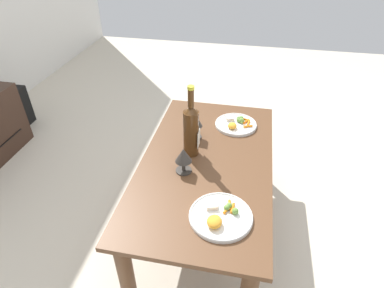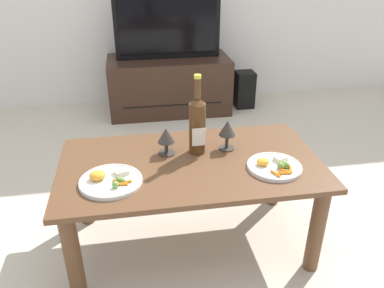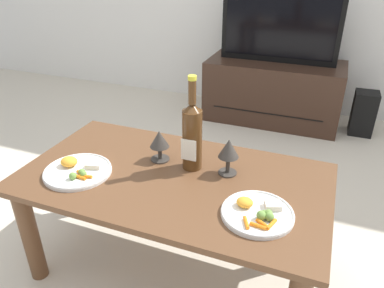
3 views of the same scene
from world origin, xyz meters
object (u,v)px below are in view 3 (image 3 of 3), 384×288
(goblet_left, at_px, (159,141))
(tv_stand, at_px, (273,91))
(tv_screen, at_px, (280,25))
(dining_table, at_px, (173,194))
(dinner_plate_left, at_px, (78,170))
(floor_speaker, at_px, (363,113))
(dinner_plate_right, at_px, (258,213))
(wine_bottle, at_px, (192,134))
(goblet_right, at_px, (229,150))

(goblet_left, bearing_deg, tv_stand, 83.32)
(tv_screen, bearing_deg, dining_table, -93.10)
(tv_screen, bearing_deg, dinner_plate_left, -103.58)
(tv_screen, xyz_separation_m, floor_speaker, (0.69, -0.02, -0.59))
(tv_screen, xyz_separation_m, dinner_plate_left, (-0.45, -1.88, -0.27))
(tv_stand, relative_size, goblet_left, 7.90)
(dining_table, distance_m, dinner_plate_right, 0.39)
(goblet_left, xyz_separation_m, dinner_plate_left, (-0.26, -0.21, -0.08))
(tv_screen, relative_size, goblet_left, 6.65)
(floor_speaker, xyz_separation_m, wine_bottle, (-0.74, -1.65, 0.46))
(goblet_left, distance_m, dinner_plate_right, 0.51)
(dining_table, height_order, goblet_right, goblet_right)
(goblet_left, bearing_deg, floor_speaker, 61.70)
(dining_table, height_order, wine_bottle, wine_bottle)
(tv_stand, relative_size, wine_bottle, 2.75)
(goblet_right, bearing_deg, dinner_plate_right, -52.09)
(dining_table, bearing_deg, dinner_plate_left, -162.27)
(tv_screen, bearing_deg, dinner_plate_right, -82.07)
(tv_screen, height_order, dinner_plate_left, tv_screen)
(tv_screen, distance_m, goblet_left, 1.69)
(dinner_plate_left, bearing_deg, wine_bottle, 26.77)
(dinner_plate_left, relative_size, dinner_plate_right, 1.09)
(goblet_right, bearing_deg, floor_speaker, 70.16)
(goblet_left, xyz_separation_m, dinner_plate_right, (0.46, -0.21, -0.08))
(tv_stand, bearing_deg, goblet_left, -96.68)
(tv_stand, bearing_deg, dinner_plate_left, -103.56)
(floor_speaker, height_order, goblet_left, goblet_left)
(goblet_left, bearing_deg, dining_table, -43.80)
(floor_speaker, height_order, goblet_right, goblet_right)
(goblet_right, bearing_deg, wine_bottle, -177.36)
(goblet_left, bearing_deg, goblet_right, 0.00)
(tv_stand, relative_size, dinner_plate_right, 4.33)
(tv_screen, bearing_deg, goblet_right, -86.69)
(goblet_left, relative_size, dinner_plate_right, 0.55)
(tv_screen, height_order, wine_bottle, tv_screen)
(dining_table, distance_m, tv_screen, 1.81)
(tv_stand, height_order, dinner_plate_left, dinner_plate_left)
(dinner_plate_left, bearing_deg, dinner_plate_right, -0.16)
(goblet_left, distance_m, goblet_right, 0.29)
(floor_speaker, distance_m, dinner_plate_right, 1.94)
(tv_stand, bearing_deg, floor_speaker, -2.07)
(floor_speaker, xyz_separation_m, goblet_left, (-0.89, -1.65, 0.40))
(floor_speaker, relative_size, wine_bottle, 0.87)
(goblet_left, bearing_deg, tv_screen, 83.31)
(floor_speaker, relative_size, dinner_plate_right, 1.37)
(wine_bottle, distance_m, goblet_left, 0.16)
(floor_speaker, bearing_deg, goblet_right, -110.67)
(tv_stand, bearing_deg, goblet_right, -86.70)
(goblet_right, distance_m, dinner_plate_left, 0.60)
(tv_stand, distance_m, dinner_plate_right, 1.92)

